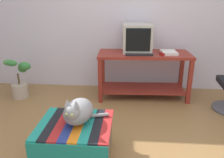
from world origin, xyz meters
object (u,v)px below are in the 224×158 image
object	(u,v)px
stapler	(162,54)
tv_monitor	(137,38)
keyboard	(139,54)
book	(169,52)
potted_plant	(20,81)
ottoman_with_blanket	(76,141)
desk	(144,67)
cat	(78,111)

from	to	relation	value
stapler	tv_monitor	bearing A→B (deg)	127.09
tv_monitor	keyboard	size ratio (longest dim) A/B	1.18
stapler	keyboard	bearing A→B (deg)	158.39
book	potted_plant	distance (m)	2.36
book	ottoman_with_blanket	distance (m)	1.96
tv_monitor	stapler	size ratio (longest dim) A/B	4.29
potted_plant	stapler	distance (m)	2.25
tv_monitor	potted_plant	xyz separation A→B (m)	(-1.83, -0.27, -0.66)
book	ottoman_with_blanket	size ratio (longest dim) A/B	0.39
ottoman_with_blanket	stapler	bearing A→B (deg)	55.60
ottoman_with_blanket	tv_monitor	bearing A→B (deg)	69.54
desk	tv_monitor	distance (m)	0.46
book	stapler	distance (m)	0.15
ottoman_with_blanket	potted_plant	xyz separation A→B (m)	(-1.21, 1.39, 0.08)
tv_monitor	keyboard	distance (m)	0.30
ottoman_with_blanket	stapler	size ratio (longest dim) A/B	6.33
tv_monitor	book	distance (m)	0.53
keyboard	cat	xyz separation A→B (m)	(-0.61, -1.41, -0.23)
tv_monitor	potted_plant	distance (m)	1.96
desk	keyboard	world-z (taller)	keyboard
desk	stapler	world-z (taller)	stapler
keyboard	potted_plant	distance (m)	1.92
stapler	ottoman_with_blanket	bearing A→B (deg)	-147.06
cat	stapler	xyz separation A→B (m)	(0.95, 1.41, 0.24)
desk	book	xyz separation A→B (m)	(0.36, -0.03, 0.25)
keyboard	stapler	xyz separation A→B (m)	(0.34, 0.01, 0.01)
desk	stapler	size ratio (longest dim) A/B	12.89
potted_plant	stapler	world-z (taller)	stapler
desk	stapler	xyz separation A→B (m)	(0.25, -0.13, 0.25)
desk	tv_monitor	world-z (taller)	tv_monitor
ottoman_with_blanket	stapler	xyz separation A→B (m)	(0.99, 1.44, 0.55)
keyboard	stapler	distance (m)	0.34
desk	book	bearing A→B (deg)	-6.76
cat	desk	bearing A→B (deg)	74.81
cat	stapler	distance (m)	1.72
book	stapler	size ratio (longest dim) A/B	2.45
desk	stapler	distance (m)	0.38
desk	ottoman_with_blanket	bearing A→B (deg)	-117.18
desk	tv_monitor	size ratio (longest dim) A/B	3.00
tv_monitor	cat	xyz separation A→B (m)	(-0.59, -1.63, -0.42)
stapler	potted_plant	bearing A→B (deg)	158.73
ottoman_with_blanket	stapler	distance (m)	1.83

